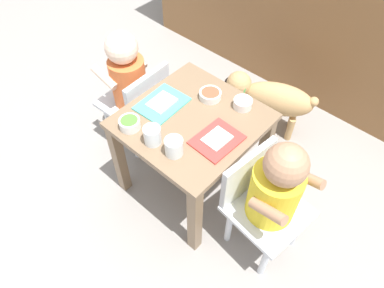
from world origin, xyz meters
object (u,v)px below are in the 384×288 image
object	(u,v)px
dining_table	(192,133)
dog	(270,97)
cereal_bowl_left_side	(243,103)
water_cup_left	(174,148)
veggie_bowl_near	(210,95)
seated_child_right	(273,190)
food_tray_left	(162,103)
seated_child_left	(130,80)
veggie_bowl_far	(130,123)
food_tray_right	(217,140)
water_cup_right	(152,136)

from	to	relation	value
dining_table	dog	world-z (taller)	dining_table
dog	cereal_bowl_left_side	world-z (taller)	cereal_bowl_left_side
water_cup_left	cereal_bowl_left_side	world-z (taller)	water_cup_left
water_cup_left	veggie_bowl_near	distance (m)	0.33
seated_child_right	veggie_bowl_near	distance (m)	0.49
food_tray_left	water_cup_left	distance (m)	0.27
seated_child_left	food_tray_left	bearing A→B (deg)	-10.57
veggie_bowl_far	food_tray_left	bearing A→B (deg)	89.71
dining_table	food_tray_left	size ratio (longest dim) A/B	2.54
dining_table	cereal_bowl_left_side	size ratio (longest dim) A/B	6.84
seated_child_right	food_tray_left	bearing A→B (deg)	179.21
food_tray_right	veggie_bowl_far	size ratio (longest dim) A/B	2.27
water_cup_left	water_cup_right	world-z (taller)	water_cup_right
seated_child_right	cereal_bowl_left_side	size ratio (longest dim) A/B	8.28
seated_child_left	water_cup_left	world-z (taller)	seated_child_left
dog	veggie_bowl_far	distance (m)	0.82
seated_child_left	water_cup_right	distance (m)	0.46
dining_table	water_cup_right	bearing A→B (deg)	-98.46
water_cup_right	veggie_bowl_near	bearing A→B (deg)	89.62
seated_child_left	seated_child_right	distance (m)	0.84
seated_child_right	water_cup_left	size ratio (longest dim) A/B	9.19
dog	veggie_bowl_far	world-z (taller)	veggie_bowl_far
cereal_bowl_left_side	veggie_bowl_far	world-z (taller)	veggie_bowl_far
seated_child_right	veggie_bowl_near	size ratio (longest dim) A/B	6.88
seated_child_right	veggie_bowl_far	world-z (taller)	seated_child_right
food_tray_left	veggie_bowl_near	distance (m)	0.21
dog	veggie_bowl_near	size ratio (longest dim) A/B	4.98
food_tray_right	water_cup_left	world-z (taller)	water_cup_left
water_cup_left	water_cup_right	xyz separation A→B (m)	(-0.10, -0.02, 0.00)
dining_table	veggie_bowl_near	size ratio (longest dim) A/B	5.68
dining_table	veggie_bowl_far	world-z (taller)	veggie_bowl_far
seated_child_left	veggie_bowl_far	bearing A→B (deg)	-39.93
veggie_bowl_near	dog	bearing A→B (deg)	80.03
food_tray_left	veggie_bowl_far	distance (m)	0.18
food_tray_left	cereal_bowl_left_side	xyz separation A→B (m)	(0.26, 0.21, 0.01)
water_cup_left	veggie_bowl_far	size ratio (longest dim) A/B	0.84
dog	water_cup_left	size ratio (longest dim) A/B	6.66
seated_child_right	food_tray_left	xyz separation A→B (m)	(-0.57, 0.01, 0.06)
food_tray_left	veggie_bowl_far	world-z (taller)	veggie_bowl_far
seated_child_right	water_cup_left	distance (m)	0.39
dog	water_cup_right	size ratio (longest dim) A/B	6.37
water_cup_left	veggie_bowl_far	distance (m)	0.22
cereal_bowl_left_side	veggie_bowl_near	bearing A→B (deg)	-160.61
dining_table	cereal_bowl_left_side	xyz separation A→B (m)	(0.11, 0.19, 0.11)
seated_child_left	water_cup_left	bearing A→B (deg)	-22.53
dining_table	seated_child_left	size ratio (longest dim) A/B	0.82
veggie_bowl_near	food_tray_right	bearing A→B (deg)	-43.51
food_tray_right	cereal_bowl_left_side	bearing A→B (deg)	100.56
dog	food_tray_right	bearing A→B (deg)	-79.92
seated_child_left	water_cup_right	world-z (taller)	seated_child_left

